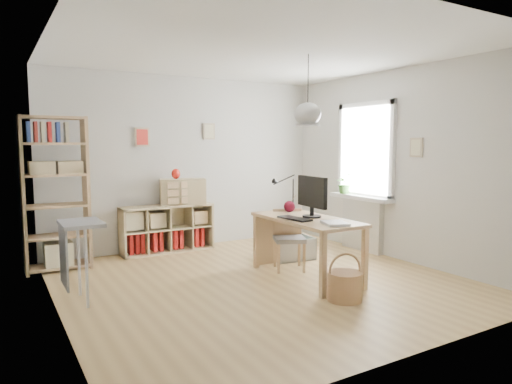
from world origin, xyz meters
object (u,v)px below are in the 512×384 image
cube_shelf (165,232)px  chair (289,235)px  desk (306,225)px  monitor (312,194)px  drawer_chest (183,191)px  tall_bookshelf (55,187)px  storage_chest (290,244)px

cube_shelf → chair: (1.07, -1.78, 0.15)m
desk → monitor: monitor is taller
desk → drawer_chest: bearing=108.7°
drawer_chest → desk: bearing=-55.6°
cube_shelf → desk: bearing=-65.4°
tall_bookshelf → storage_chest: tall_bookshelf is taller
tall_bookshelf → storage_chest: size_ratio=2.67×
cube_shelf → tall_bookshelf: tall_bookshelf is taller
desk → chair: size_ratio=1.91×
cube_shelf → chair: 2.08m
storage_chest → desk: bearing=-106.5°
tall_bookshelf → drawer_chest: 1.87m
tall_bookshelf → monitor: size_ratio=3.45×
chair → monitor: size_ratio=1.36×
monitor → drawer_chest: 2.34m
desk → drawer_chest: (-0.74, 2.19, 0.26)m
drawer_chest → cube_shelf: bearing=-172.6°
desk → drawer_chest: size_ratio=2.18×
tall_bookshelf → monitor: tall_bookshelf is taller
monitor → cube_shelf: bearing=121.0°
tall_bookshelf → monitor: (2.67, -1.94, -0.06)m
tall_bookshelf → chair: tall_bookshelf is taller
storage_chest → tall_bookshelf: bearing=167.8°
cube_shelf → storage_chest: size_ratio=1.87×
desk → drawer_chest: 2.33m
storage_chest → monitor: 1.27m
tall_bookshelf → storage_chest: 3.27m
drawer_chest → monitor: bearing=-53.5°
desk → drawer_chest: drawer_chest is taller
cube_shelf → drawer_chest: drawer_chest is taller
cube_shelf → tall_bookshelf: size_ratio=0.70×
tall_bookshelf → chair: size_ratio=2.54×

